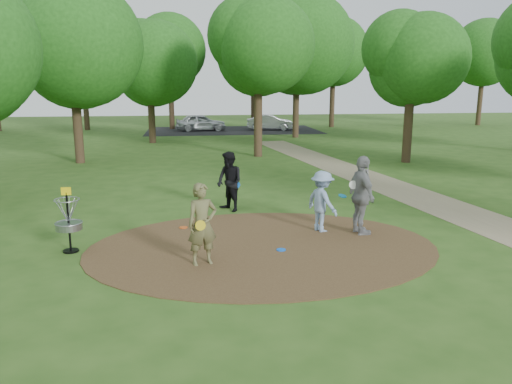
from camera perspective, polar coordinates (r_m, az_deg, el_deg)
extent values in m
plane|color=#2D5119|center=(12.05, 0.78, -6.33)|extent=(100.00, 100.00, 0.00)
cylinder|color=#47301C|center=(12.05, 0.78, -6.29)|extent=(8.40, 8.40, 0.02)
cube|color=#8C7A5B|center=(16.09, 23.20, -2.52)|extent=(7.55, 39.89, 0.01)
cube|color=black|center=(41.63, -2.67, 7.06)|extent=(14.00, 8.00, 0.01)
imported|color=brown|center=(10.75, -6.16, -3.71)|extent=(0.75, 0.60, 1.80)
cylinder|color=gold|center=(10.51, -6.37, -3.81)|extent=(0.22, 0.08, 0.22)
imported|color=#85A0C6|center=(13.22, 7.55, -1.08)|extent=(1.01, 1.21, 1.63)
cylinder|color=#0B83C3|center=(13.33, 9.86, -0.44)|extent=(0.31, 0.31, 0.08)
imported|color=black|center=(15.22, -3.06, 1.18)|extent=(1.06, 1.12, 1.83)
cylinder|color=blue|center=(15.26, -2.23, 0.84)|extent=(0.23, 0.11, 0.22)
imported|color=gray|center=(13.09, 11.98, -0.40)|extent=(0.65, 1.26, 2.06)
cylinder|color=white|center=(12.97, 11.07, 0.81)|extent=(0.23, 0.09, 0.22)
cylinder|color=blue|center=(11.81, 2.89, -6.61)|extent=(0.22, 0.22, 0.02)
cylinder|color=#D34D15|center=(13.69, -8.30, -4.03)|extent=(0.22, 0.22, 0.02)
imported|color=#B2B6BA|center=(41.26, -6.34, 7.91)|extent=(4.18, 1.99, 1.38)
imported|color=#9DA1A5|center=(41.75, 1.61, 7.95)|extent=(3.97, 1.79, 1.26)
cylinder|color=black|center=(12.34, -20.61, -3.43)|extent=(0.05, 0.05, 1.35)
cylinder|color=black|center=(12.52, -20.39, -6.32)|extent=(0.36, 0.36, 0.04)
cylinder|color=gray|center=(12.35, -20.60, -3.67)|extent=(0.60, 0.60, 0.16)
torus|color=gray|center=(12.33, -20.62, -3.32)|extent=(0.63, 0.63, 0.03)
torus|color=gray|center=(12.20, -20.82, -0.83)|extent=(0.58, 0.58, 0.02)
cube|color=yellow|center=(12.16, -20.89, 0.09)|extent=(0.22, 0.02, 0.18)
cylinder|color=#332316|center=(25.91, -19.72, 7.32)|extent=(0.44, 0.44, 3.80)
sphere|color=#1D4F15|center=(25.88, -20.31, 15.11)|extent=(5.92, 5.92, 5.92)
cylinder|color=#332316|center=(26.61, 0.24, 8.57)|extent=(0.44, 0.44, 4.18)
sphere|color=#1D4F15|center=(26.60, 0.24, 15.98)|extent=(4.90, 4.90, 4.90)
cylinder|color=#332316|center=(25.71, 16.98, 7.26)|extent=(0.44, 0.44, 3.61)
sphere|color=#1D4F15|center=(25.65, 17.41, 13.89)|extent=(4.25, 4.25, 4.25)
cylinder|color=#332316|center=(33.43, -11.84, 8.44)|extent=(0.44, 0.44, 3.42)
sphere|color=#1D4F15|center=(33.38, -12.09, 13.88)|extent=(5.32, 5.32, 5.32)
cylinder|color=#332316|center=(36.16, 4.59, 9.69)|extent=(0.44, 0.44, 4.37)
sphere|color=#1D4F15|center=(36.20, 4.70, 16.19)|extent=(6.97, 6.97, 6.97)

